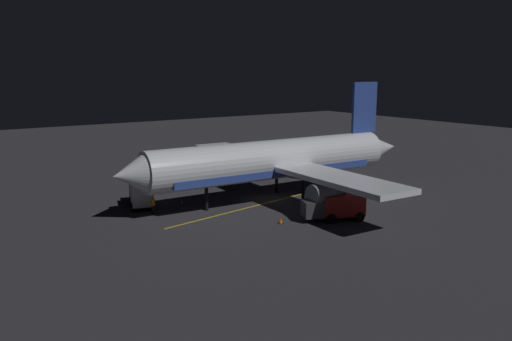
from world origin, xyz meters
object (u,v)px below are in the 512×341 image
Objects in this scene: catering_truck at (336,207)px; traffic_cone_near_right at (281,221)px; ground_crew_worker at (153,205)px; airliner at (276,161)px; traffic_cone_near_left at (182,202)px; baggage_truck at (141,194)px.

catering_truck reaches higher than traffic_cone_near_right.
airliner is at bearing -99.31° from ground_crew_worker.
traffic_cone_near_left is 12.13m from traffic_cone_near_right.
airliner is 9.90m from traffic_cone_near_right.
ground_crew_worker reaches higher than traffic_cone_near_left.
traffic_cone_near_right is (-13.04, -8.21, -1.06)m from baggage_truck.
baggage_truck reaches higher than traffic_cone_near_right.
airliner is 5.86× the size of catering_truck.
catering_truck is 3.52× the size of ground_crew_worker.
airliner is at bearing -111.87° from traffic_cone_near_left.
airliner is 6.21× the size of baggage_truck.
airliner is 9.97m from catering_truck.
catering_truck is (-15.02, -13.19, -0.06)m from baggage_truck.
airliner reaches higher than ground_crew_worker.
catering_truck is 11.14× the size of traffic_cone_near_right.
baggage_truck is at bearing 65.44° from traffic_cone_near_left.
baggage_truck is 15.44m from traffic_cone_near_right.
catering_truck is 17.72m from ground_crew_worker.
baggage_truck is at bearing -2.08° from ground_crew_worker.
baggage_truck is 19.99m from catering_truck.
baggage_truck reaches higher than traffic_cone_near_left.
traffic_cone_near_right is (-11.30, -4.41, 0.00)m from traffic_cone_near_left.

